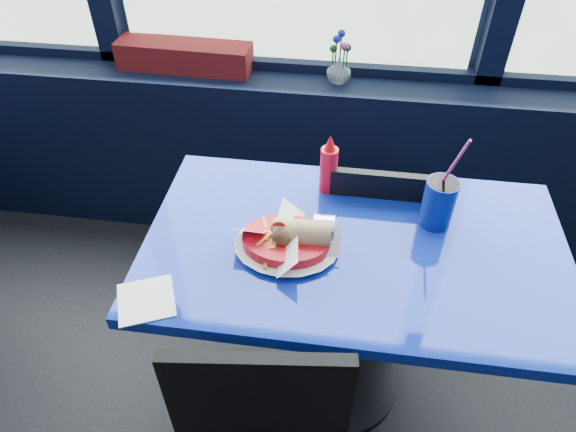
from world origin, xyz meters
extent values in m
cube|color=black|center=(0.00, 2.87, 0.40)|extent=(5.00, 0.26, 0.80)
cube|color=black|center=(0.00, 2.95, 0.81)|extent=(4.80, 0.08, 0.06)
cylinder|color=black|center=(0.30, 2.00, 0.01)|extent=(0.44, 0.44, 0.03)
cylinder|color=black|center=(0.30, 2.00, 0.34)|extent=(0.12, 0.12, 0.68)
cube|color=#0D2393|center=(0.30, 2.00, 0.73)|extent=(1.20, 0.70, 0.04)
cube|color=black|center=(0.12, 1.49, 0.69)|extent=(0.40, 0.07, 0.46)
cube|color=black|center=(0.38, 2.40, 0.41)|extent=(0.38, 0.38, 0.04)
cube|color=black|center=(0.38, 2.22, 0.63)|extent=(0.36, 0.03, 0.42)
cylinder|color=black|center=(0.54, 2.56, 0.19)|extent=(0.02, 0.02, 0.39)
cylinder|color=black|center=(0.54, 2.24, 0.19)|extent=(0.02, 0.02, 0.39)
cylinder|color=black|center=(0.22, 2.56, 0.19)|extent=(0.02, 0.02, 0.39)
cylinder|color=black|center=(0.22, 2.24, 0.19)|extent=(0.02, 0.02, 0.39)
cube|color=maroon|center=(-0.45, 2.89, 0.86)|extent=(0.56, 0.16, 0.11)
imported|color=silver|center=(0.19, 2.86, 0.85)|extent=(0.11, 0.11, 0.10)
cylinder|color=#1E5919|center=(0.17, 2.86, 0.88)|extent=(0.01, 0.01, 0.16)
sphere|color=#1D22AE|center=(0.17, 2.86, 0.98)|extent=(0.03, 0.03, 0.03)
cylinder|color=#1E5919|center=(0.21, 2.84, 0.87)|extent=(0.01, 0.01, 0.14)
sphere|color=#EA45A0|center=(0.21, 2.84, 0.96)|extent=(0.03, 0.03, 0.03)
cylinder|color=#1E5919|center=(0.19, 2.87, 0.89)|extent=(0.01, 0.01, 0.18)
sphere|color=#1D22AE|center=(0.19, 2.87, 0.99)|extent=(0.03, 0.03, 0.03)
cylinder|color=#1E5919|center=(0.16, 2.87, 0.86)|extent=(0.01, 0.01, 0.12)
sphere|color=#1E5919|center=(0.16, 2.87, 0.93)|extent=(0.03, 0.03, 0.03)
cylinder|color=#1E5919|center=(0.22, 2.86, 0.86)|extent=(0.01, 0.01, 0.13)
sphere|color=#1E5919|center=(0.22, 2.86, 0.94)|extent=(0.03, 0.03, 0.03)
cylinder|color=red|center=(0.11, 1.95, 0.77)|extent=(0.32, 0.32, 0.05)
cylinder|color=white|center=(0.11, 1.95, 0.76)|extent=(0.31, 0.31, 0.00)
cylinder|color=white|center=(0.21, 1.99, 0.81)|extent=(0.06, 0.08, 0.08)
sphere|color=#57331E|center=(0.10, 1.94, 0.81)|extent=(0.06, 0.06, 0.06)
cylinder|color=red|center=(0.09, 1.94, 0.83)|extent=(0.04, 0.04, 0.01)
cylinder|color=red|center=(0.20, 2.23, 0.83)|extent=(0.05, 0.05, 0.15)
cone|color=red|center=(0.20, 2.23, 0.93)|extent=(0.04, 0.04, 0.05)
cylinder|color=navy|center=(0.53, 2.12, 0.82)|extent=(0.09, 0.09, 0.15)
cylinder|color=black|center=(0.53, 2.12, 0.90)|extent=(0.09, 0.09, 0.01)
cylinder|color=#FF3589|center=(0.54, 2.12, 0.96)|extent=(0.05, 0.07, 0.21)
cube|color=white|center=(-0.22, 1.72, 0.75)|extent=(0.18, 0.18, 0.00)
camera|label=1|loc=(0.25, 0.96, 1.79)|focal=32.00mm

